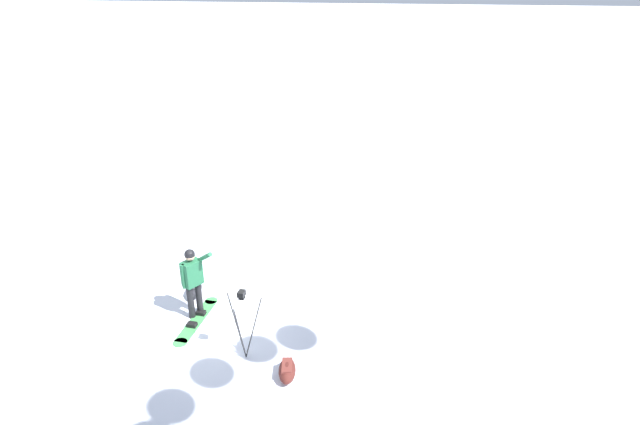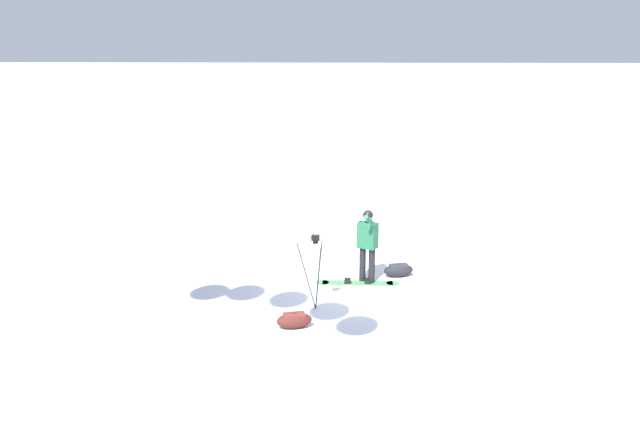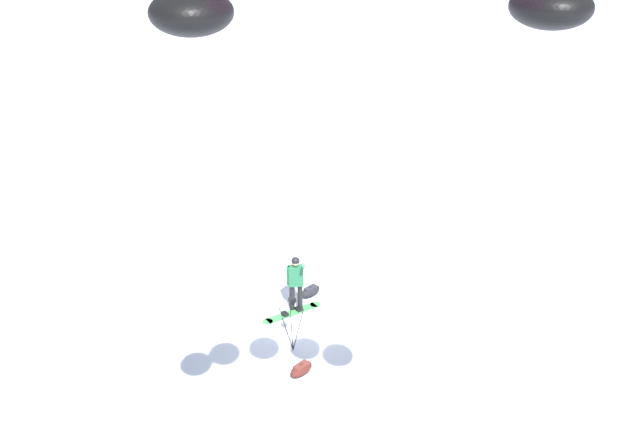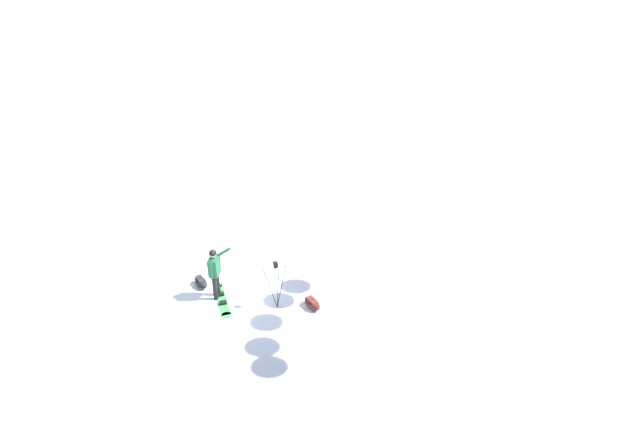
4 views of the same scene
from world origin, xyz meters
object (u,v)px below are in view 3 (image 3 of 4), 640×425
at_px(camera_tripod, 292,314).
at_px(gear_bag_large, 301,369).
at_px(snowboarder, 296,279).
at_px(gear_bag_small, 311,291).
at_px(snowboard, 292,313).

bearing_deg(camera_tripod, gear_bag_large, 160.01).
xyz_separation_m(snowboarder, camera_tripod, (-1.54, 1.06, 0.08)).
bearing_deg(gear_bag_small, camera_tripod, 137.08).
height_order(snowboarder, gear_bag_large, snowboarder).
relative_size(snowboarder, camera_tripod, 1.09).
height_order(snowboarder, snowboard, snowboarder).
distance_m(snowboarder, gear_bag_small, 1.16).
bearing_deg(gear_bag_large, snowboard, -26.83).
relative_size(snowboard, gear_bag_large, 2.55).
bearing_deg(snowboard, gear_bag_small, -62.80).
distance_m(snowboarder, gear_bag_large, 2.97).
height_order(snowboard, gear_bag_large, gear_bag_large).
xyz_separation_m(snowboard, gear_bag_small, (0.47, -0.92, 0.13)).
distance_m(snowboard, camera_tripod, 1.98).
relative_size(gear_bag_large, camera_tripod, 0.47).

